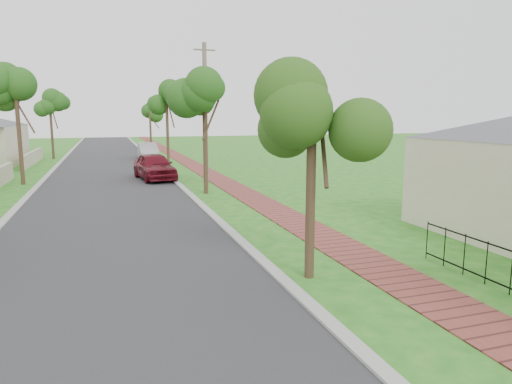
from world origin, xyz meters
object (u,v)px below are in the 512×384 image
parked_car_white (148,151)px  utility_pole (205,113)px  parked_car_red (154,166)px  near_tree (312,112)px

parked_car_white → utility_pole: bearing=-83.1°
parked_car_red → parked_car_white: size_ratio=1.07×
near_tree → utility_pole: (0.97, 15.97, 0.08)m
parked_car_red → near_tree: near_tree is taller
parked_car_white → near_tree: size_ratio=0.90×
parked_car_red → near_tree: (1.72, -18.08, 3.04)m
parked_car_white → utility_pole: (1.90, -15.43, 3.19)m
near_tree → parked_car_red: bearing=95.4°
parked_car_red → utility_pole: utility_pole is taller
parked_car_red → near_tree: size_ratio=0.96×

